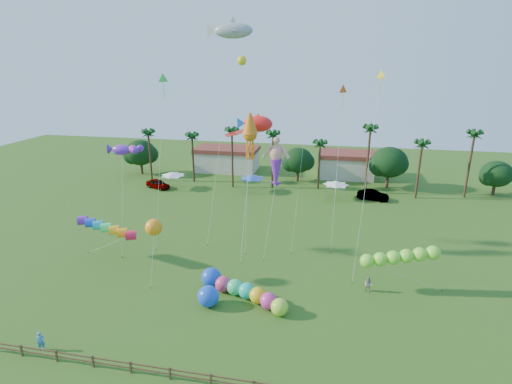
% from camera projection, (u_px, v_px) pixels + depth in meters
% --- Properties ---
extents(ground, '(160.00, 160.00, 0.00)m').
position_uv_depth(ground, '(233.00, 331.00, 33.24)').
color(ground, '#285116').
rests_on(ground, ground).
extents(tree_line, '(69.46, 8.91, 11.00)m').
position_uv_depth(tree_line, '(312.00, 161.00, 72.26)').
color(tree_line, '#3A2819').
rests_on(tree_line, ground).
extents(buildings_row, '(35.00, 7.00, 4.00)m').
position_uv_depth(buildings_row, '(280.00, 163.00, 79.80)').
color(buildings_row, beige).
rests_on(buildings_row, ground).
extents(tent_row, '(31.00, 4.00, 0.60)m').
position_uv_depth(tent_row, '(252.00, 177.00, 67.36)').
color(tent_row, white).
rests_on(tent_row, ground).
extents(fence, '(36.12, 0.12, 1.00)m').
position_uv_depth(fence, '(211.00, 378.00, 27.46)').
color(fence, brown).
rests_on(fence, ground).
extents(car_a, '(5.09, 3.65, 1.61)m').
position_uv_depth(car_a, '(158.00, 184.00, 70.50)').
color(car_a, '#4C4C54').
rests_on(car_a, ground).
extents(car_b, '(5.20, 2.75, 1.63)m').
position_uv_depth(car_b, '(373.00, 195.00, 64.52)').
color(car_b, '#4C4C54').
rests_on(car_b, ground).
extents(spectator_a, '(0.70, 0.65, 1.60)m').
position_uv_depth(spectator_a, '(41.00, 341.00, 30.81)').
color(spectator_a, '#377EC1').
rests_on(spectator_a, ground).
extents(spectator_b, '(0.97, 0.87, 1.64)m').
position_uv_depth(spectator_b, '(368.00, 284.00, 38.66)').
color(spectator_b, '#A29687').
rests_on(spectator_b, ground).
extents(caterpillar_inflatable, '(9.40, 5.42, 2.00)m').
position_uv_depth(caterpillar_inflatable, '(240.00, 290.00, 37.75)').
color(caterpillar_inflatable, '#D5386D').
rests_on(caterpillar_inflatable, ground).
extents(blue_ball, '(2.00, 2.00, 2.00)m').
position_uv_depth(blue_ball, '(208.00, 296.00, 36.39)').
color(blue_ball, blue).
rests_on(blue_ball, ground).
extents(rainbow_tube, '(8.63, 3.18, 4.09)m').
position_uv_depth(rainbow_tube, '(115.00, 234.00, 43.30)').
color(rainbow_tube, '#F01A42').
rests_on(rainbow_tube, ground).
extents(green_worm, '(11.20, 2.78, 4.02)m').
position_uv_depth(green_worm, '(367.00, 261.00, 38.20)').
color(green_worm, '#7BE532').
rests_on(green_worm, ground).
extents(orange_ball_kite, '(1.81, 2.74, 6.63)m').
position_uv_depth(orange_ball_kite, '(154.00, 227.00, 39.42)').
color(orange_ball_kite, orange).
rests_on(orange_ball_kite, ground).
extents(merman_kite, '(2.65, 4.12, 13.06)m').
position_uv_depth(merman_kite, '(276.00, 165.00, 44.61)').
color(merman_kite, '#E79183').
rests_on(merman_kite, ground).
extents(fish_kite, '(5.24, 5.91, 15.58)m').
position_uv_depth(fish_kite, '(258.00, 124.00, 46.20)').
color(fish_kite, red).
rests_on(fish_kite, ground).
extents(shark_kite, '(6.65, 9.20, 25.97)m').
position_uv_depth(shark_kite, '(233.00, 31.00, 47.07)').
color(shark_kite, '#8E979B').
rests_on(shark_kite, ground).
extents(squid_kite, '(1.96, 5.45, 16.17)m').
position_uv_depth(squid_kite, '(250.00, 135.00, 44.11)').
color(squid_kite, orange).
rests_on(squid_kite, ground).
extents(lobster_kite, '(4.40, 4.63, 12.72)m').
position_uv_depth(lobster_kite, '(122.00, 150.00, 44.98)').
color(lobster_kite, purple).
rests_on(lobster_kite, ground).
extents(delta_kite_red, '(1.19, 5.45, 18.91)m').
position_uv_depth(delta_kite_red, '(343.00, 93.00, 45.71)').
color(delta_kite_red, '#E75119').
rests_on(delta_kite_red, ground).
extents(delta_kite_yellow, '(1.82, 4.25, 20.69)m').
position_uv_depth(delta_kite_yellow, '(380.00, 81.00, 37.50)').
color(delta_kite_yellow, yellow).
rests_on(delta_kite_yellow, ground).
extents(delta_kite_green, '(1.22, 4.93, 20.15)m').
position_uv_depth(delta_kite_green, '(163.00, 81.00, 45.57)').
color(delta_kite_green, '#32D747').
rests_on(delta_kite_green, ground).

